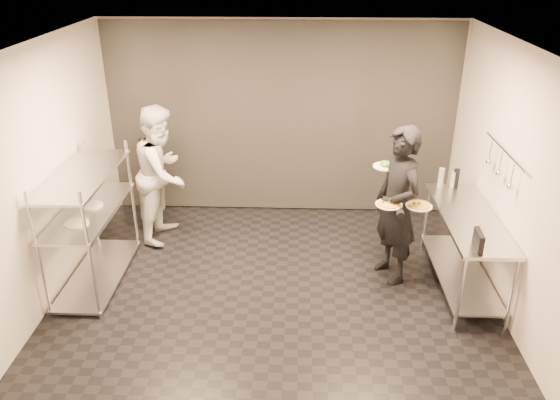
{
  "coord_description": "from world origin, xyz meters",
  "views": [
    {
      "loc": [
        0.26,
        -5.52,
        3.7
      ],
      "look_at": [
        0.06,
        -0.04,
        1.1
      ],
      "focal_mm": 35.0,
      "sensor_mm": 36.0,
      "label": 1
    }
  ],
  "objects_px": {
    "bottle_green": "(441,178)",
    "chef": "(162,173)",
    "pizza_plate_far": "(419,205)",
    "waiter": "(397,206)",
    "pizza_plate_near": "(389,204)",
    "bottle_clear": "(453,180)",
    "pass_rack": "(90,221)",
    "prep_counter": "(465,239)",
    "salad_plate": "(385,165)",
    "bottle_dark": "(456,178)",
    "pos_monitor": "(478,240)"
  },
  "relations": [
    {
      "from": "waiter",
      "to": "chef",
      "type": "xyz_separation_m",
      "value": [
        -2.95,
        0.93,
        -0.02
      ]
    },
    {
      "from": "pizza_plate_near",
      "to": "pos_monitor",
      "type": "height_order",
      "value": "pos_monitor"
    },
    {
      "from": "bottle_green",
      "to": "bottle_clear",
      "type": "relative_size",
      "value": 1.24
    },
    {
      "from": "prep_counter",
      "to": "salad_plate",
      "type": "height_order",
      "value": "salad_plate"
    },
    {
      "from": "pizza_plate_near",
      "to": "bottle_clear",
      "type": "distance_m",
      "value": 1.21
    },
    {
      "from": "pos_monitor",
      "to": "pizza_plate_far",
      "type": "bearing_deg",
      "value": 126.1
    },
    {
      "from": "chef",
      "to": "pizza_plate_near",
      "type": "bearing_deg",
      "value": -102.67
    },
    {
      "from": "pos_monitor",
      "to": "bottle_dark",
      "type": "height_order",
      "value": "bottle_dark"
    },
    {
      "from": "pizza_plate_far",
      "to": "bottle_clear",
      "type": "bearing_deg",
      "value": 54.64
    },
    {
      "from": "waiter",
      "to": "prep_counter",
      "type": "bearing_deg",
      "value": 53.63
    },
    {
      "from": "pass_rack",
      "to": "bottle_clear",
      "type": "xyz_separation_m",
      "value": [
        4.33,
        0.8,
        0.25
      ]
    },
    {
      "from": "salad_plate",
      "to": "bottle_clear",
      "type": "distance_m",
      "value": 1.02
    },
    {
      "from": "bottle_green",
      "to": "bottle_clear",
      "type": "xyz_separation_m",
      "value": [
        0.15,
        0.0,
        -0.02
      ]
    },
    {
      "from": "bottle_clear",
      "to": "bottle_dark",
      "type": "height_order",
      "value": "bottle_dark"
    },
    {
      "from": "pizza_plate_near",
      "to": "pos_monitor",
      "type": "xyz_separation_m",
      "value": [
        0.79,
        -0.73,
        -0.04
      ]
    },
    {
      "from": "chef",
      "to": "bottle_dark",
      "type": "relative_size",
      "value": 7.73
    },
    {
      "from": "pizza_plate_near",
      "to": "pizza_plate_far",
      "type": "distance_m",
      "value": 0.33
    },
    {
      "from": "pos_monitor",
      "to": "chef",
      "type": "bearing_deg",
      "value": 156.25
    },
    {
      "from": "pizza_plate_far",
      "to": "pos_monitor",
      "type": "xyz_separation_m",
      "value": [
        0.46,
        -0.7,
        -0.04
      ]
    },
    {
      "from": "pizza_plate_far",
      "to": "bottle_green",
      "type": "height_order",
      "value": "bottle_green"
    },
    {
      "from": "chef",
      "to": "bottle_clear",
      "type": "bearing_deg",
      "value": -86.15
    },
    {
      "from": "prep_counter",
      "to": "salad_plate",
      "type": "bearing_deg",
      "value": 153.04
    },
    {
      "from": "pass_rack",
      "to": "pos_monitor",
      "type": "height_order",
      "value": "pass_rack"
    },
    {
      "from": "pizza_plate_near",
      "to": "bottle_green",
      "type": "distance_m",
      "value": 1.1
    },
    {
      "from": "chef",
      "to": "salad_plate",
      "type": "height_order",
      "value": "chef"
    },
    {
      "from": "pizza_plate_far",
      "to": "pos_monitor",
      "type": "height_order",
      "value": "pos_monitor"
    },
    {
      "from": "pizza_plate_near",
      "to": "bottle_clear",
      "type": "xyz_separation_m",
      "value": [
        0.91,
        0.79,
        -0.03
      ]
    },
    {
      "from": "pizza_plate_far",
      "to": "bottle_green",
      "type": "xyz_separation_m",
      "value": [
        0.43,
        0.82,
        -0.01
      ]
    },
    {
      "from": "waiter",
      "to": "bottle_green",
      "type": "height_order",
      "value": "waiter"
    },
    {
      "from": "prep_counter",
      "to": "bottle_clear",
      "type": "xyz_separation_m",
      "value": [
        0.0,
        0.8,
        0.39
      ]
    },
    {
      "from": "prep_counter",
      "to": "bottle_green",
      "type": "distance_m",
      "value": 0.91
    },
    {
      "from": "bottle_clear",
      "to": "pass_rack",
      "type": "bearing_deg",
      "value": -169.51
    },
    {
      "from": "bottle_green",
      "to": "chef",
      "type": "bearing_deg",
      "value": 175.21
    },
    {
      "from": "waiter",
      "to": "pizza_plate_near",
      "type": "xyz_separation_m",
      "value": [
        -0.13,
        -0.16,
        0.1
      ]
    },
    {
      "from": "waiter",
      "to": "bottle_green",
      "type": "relative_size",
      "value": 7.66
    },
    {
      "from": "salad_plate",
      "to": "bottle_clear",
      "type": "height_order",
      "value": "salad_plate"
    },
    {
      "from": "pass_rack",
      "to": "chef",
      "type": "height_order",
      "value": "chef"
    },
    {
      "from": "pos_monitor",
      "to": "bottle_clear",
      "type": "bearing_deg",
      "value": 88.33
    },
    {
      "from": "chef",
      "to": "bottle_clear",
      "type": "distance_m",
      "value": 3.75
    },
    {
      "from": "pass_rack",
      "to": "pizza_plate_far",
      "type": "relative_size",
      "value": 5.48
    },
    {
      "from": "pizza_plate_far",
      "to": "bottle_clear",
      "type": "distance_m",
      "value": 1.0
    },
    {
      "from": "prep_counter",
      "to": "bottle_clear",
      "type": "distance_m",
      "value": 0.89
    },
    {
      "from": "waiter",
      "to": "pos_monitor",
      "type": "bearing_deg",
      "value": 12.46
    },
    {
      "from": "waiter",
      "to": "pizza_plate_far",
      "type": "relative_size",
      "value": 6.49
    },
    {
      "from": "pos_monitor",
      "to": "waiter",
      "type": "bearing_deg",
      "value": 129.58
    },
    {
      "from": "waiter",
      "to": "bottle_green",
      "type": "distance_m",
      "value": 0.9
    },
    {
      "from": "pizza_plate_far",
      "to": "bottle_clear",
      "type": "relative_size",
      "value": 1.46
    },
    {
      "from": "salad_plate",
      "to": "waiter",
      "type": "bearing_deg",
      "value": -66.46
    },
    {
      "from": "pass_rack",
      "to": "bottle_dark",
      "type": "distance_m",
      "value": 4.45
    },
    {
      "from": "waiter",
      "to": "bottle_dark",
      "type": "xyz_separation_m",
      "value": [
        0.82,
        0.63,
        0.09
      ]
    }
  ]
}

